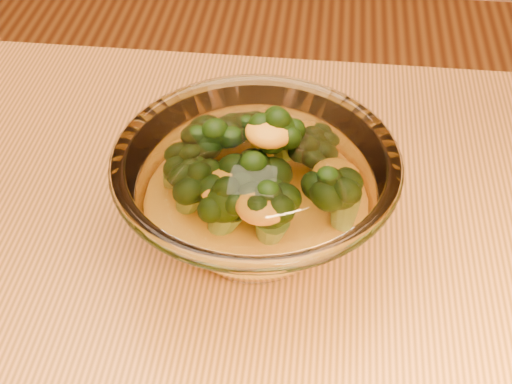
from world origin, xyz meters
TOP-DOWN VIEW (x-y plane):
  - glass_bowl at (-0.11, 0.12)m, footprint 0.22×0.22m
  - cheese_sauce at (-0.11, 0.12)m, footprint 0.13×0.13m
  - broccoli_heap at (-0.11, 0.13)m, footprint 0.15×0.14m

SIDE VIEW (x-z plane):
  - cheese_sauce at x=-0.11m, z-range 0.76..0.80m
  - glass_bowl at x=-0.11m, z-range 0.75..0.85m
  - broccoli_heap at x=-0.11m, z-range 0.78..0.86m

